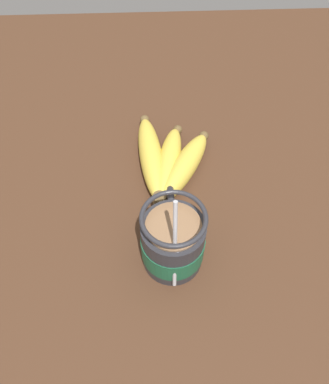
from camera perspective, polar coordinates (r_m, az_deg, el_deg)
table at (r=58.05cm, az=2.91°, el=-3.08°), size 116.91×116.91×2.62cm
coffee_mug at (r=48.73cm, az=1.26°, el=-7.54°), size 12.69×8.32×15.57cm
banana_bunch at (r=60.18cm, az=0.40°, el=4.68°), size 20.33×13.41×4.27cm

